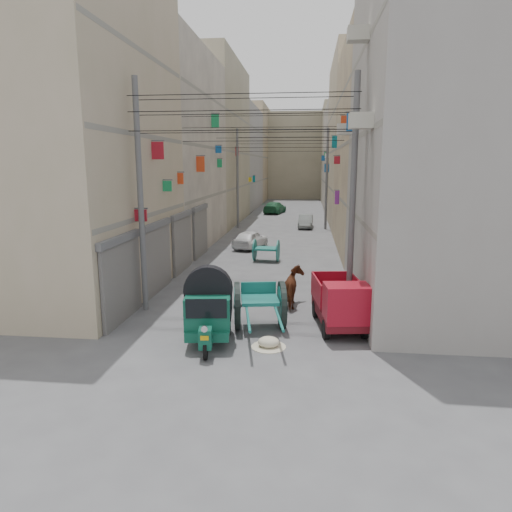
# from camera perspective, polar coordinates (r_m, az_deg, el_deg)

# --- Properties ---
(ground) EXTENTS (140.00, 140.00, 0.00)m
(ground) POSITION_cam_1_polar(r_m,az_deg,el_deg) (10.78, -6.06, -17.10)
(ground) COLOR #494A4C
(ground) RESTS_ON ground
(building_row_left) EXTENTS (8.00, 62.00, 14.00)m
(building_row_left) POSITION_cam_1_polar(r_m,az_deg,el_deg) (44.56, -6.85, 12.93)
(building_row_left) COLOR tan
(building_row_left) RESTS_ON ground
(building_row_right) EXTENTS (8.00, 62.00, 14.00)m
(building_row_right) POSITION_cam_1_polar(r_m,az_deg,el_deg) (43.78, 14.52, 12.69)
(building_row_right) COLOR gray
(building_row_right) RESTS_ON ground
(end_cap_building) EXTENTS (22.00, 10.00, 13.00)m
(end_cap_building) POSITION_cam_1_polar(r_m,az_deg,el_deg) (75.29, 4.96, 12.29)
(end_cap_building) COLOR gray
(end_cap_building) RESTS_ON ground
(shutters_left) EXTENTS (0.18, 14.40, 2.88)m
(shutters_left) POSITION_cam_1_polar(r_m,az_deg,el_deg) (20.85, -10.53, 1.09)
(shutters_left) COLOR #535258
(shutters_left) RESTS_ON ground
(signboards) EXTENTS (8.22, 40.52, 5.67)m
(signboards) POSITION_cam_1_polar(r_m,az_deg,el_deg) (31.02, 2.51, 8.16)
(signboards) COLOR white
(signboards) RESTS_ON ground
(ac_units) EXTENTS (0.70, 6.55, 3.35)m
(ac_units) POSITION_cam_1_polar(r_m,az_deg,el_deg) (17.13, 12.12, 18.83)
(ac_units) COLOR #B5B2A2
(ac_units) RESTS_ON ground
(utility_poles) EXTENTS (7.40, 22.20, 8.00)m
(utility_poles) POSITION_cam_1_polar(r_m,az_deg,el_deg) (26.35, 1.83, 8.85)
(utility_poles) COLOR #58585A
(utility_poles) RESTS_ON ground
(overhead_cables) EXTENTS (7.40, 22.52, 1.12)m
(overhead_cables) POSITION_cam_1_polar(r_m,az_deg,el_deg) (23.80, 1.34, 15.26)
(overhead_cables) COLOR black
(overhead_cables) RESTS_ON ground
(auto_rickshaw) EXTENTS (1.64, 2.54, 1.74)m
(auto_rickshaw) POSITION_cam_1_polar(r_m,az_deg,el_deg) (13.40, -5.92, -6.53)
(auto_rickshaw) COLOR black
(auto_rickshaw) RESTS_ON ground
(tonga_cart) EXTENTS (1.84, 3.55, 1.53)m
(tonga_cart) POSITION_cam_1_polar(r_m,az_deg,el_deg) (14.46, 0.46, -6.08)
(tonga_cart) COLOR black
(tonga_cart) RESTS_ON ground
(mini_truck) EXTENTS (1.74, 3.15, 1.68)m
(mini_truck) POSITION_cam_1_polar(r_m,az_deg,el_deg) (14.47, 10.62, -6.22)
(mini_truck) COLOR black
(mini_truck) RESTS_ON ground
(second_cart) EXTENTS (1.42, 1.28, 1.19)m
(second_cart) POSITION_cam_1_polar(r_m,az_deg,el_deg) (24.60, 1.29, 0.78)
(second_cart) COLOR #16635A
(second_cart) RESTS_ON ground
(feed_sack) EXTENTS (0.62, 0.50, 0.31)m
(feed_sack) POSITION_cam_1_polar(r_m,az_deg,el_deg) (13.25, 1.59, -10.69)
(feed_sack) COLOR beige
(feed_sack) RESTS_ON ground
(horse) EXTENTS (0.84, 1.71, 1.42)m
(horse) POSITION_cam_1_polar(r_m,az_deg,el_deg) (16.83, 4.84, -3.92)
(horse) COLOR brown
(horse) RESTS_ON ground
(distant_car_white) EXTENTS (2.22, 3.54, 1.12)m
(distant_car_white) POSITION_cam_1_polar(r_m,az_deg,el_deg) (28.56, -0.70, 2.11)
(distant_car_white) COLOR white
(distant_car_white) RESTS_ON ground
(distant_car_grey) EXTENTS (1.24, 3.31, 1.08)m
(distant_car_grey) POSITION_cam_1_polar(r_m,az_deg,el_deg) (38.17, 6.22, 4.33)
(distant_car_grey) COLOR slate
(distant_car_grey) RESTS_ON ground
(distant_car_green) EXTENTS (2.52, 4.53, 1.24)m
(distant_car_green) POSITION_cam_1_polar(r_m,az_deg,el_deg) (49.59, 2.35, 6.07)
(distant_car_green) COLOR #21603A
(distant_car_green) RESTS_ON ground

